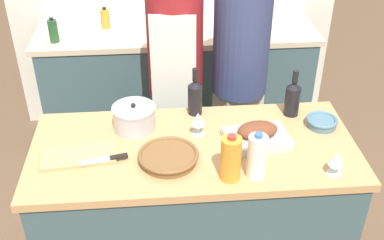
{
  "coord_description": "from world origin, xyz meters",
  "views": [
    {
      "loc": [
        -0.16,
        -1.84,
        2.3
      ],
      "look_at": [
        0.0,
        0.1,
        1.02
      ],
      "focal_mm": 45.0,
      "sensor_mm": 36.0,
      "label": 1
    }
  ],
  "objects_px": {
    "mixing_bowl": "(322,122)",
    "condiment_bottle_extra": "(53,31)",
    "wicker_basket": "(168,157)",
    "wine_glass_left": "(198,120)",
    "wine_bottle_green": "(195,96)",
    "wine_bottle_dark": "(293,97)",
    "condiment_bottle_short": "(105,19)",
    "juice_jug": "(231,159)",
    "person_cook_guest": "(240,73)",
    "person_cook_aproned": "(176,74)",
    "milk_jug": "(257,156)",
    "condiment_bottle_tall": "(152,15)",
    "cutting_board": "(79,156)",
    "stock_pot": "(134,118)",
    "wine_glass_right": "(337,159)",
    "roasting_pan": "(257,136)",
    "knife_chef": "(106,159)"
  },
  "relations": [
    {
      "from": "wine_bottle_green",
      "to": "wine_bottle_dark",
      "type": "distance_m",
      "value": 0.5
    },
    {
      "from": "wine_bottle_green",
      "to": "person_cook_aproned",
      "type": "bearing_deg",
      "value": 98.73
    },
    {
      "from": "stock_pot",
      "to": "wine_glass_right",
      "type": "relative_size",
      "value": 1.82
    },
    {
      "from": "juice_jug",
      "to": "knife_chef",
      "type": "distance_m",
      "value": 0.57
    },
    {
      "from": "wine_glass_right",
      "to": "knife_chef",
      "type": "relative_size",
      "value": 0.55
    },
    {
      "from": "mixing_bowl",
      "to": "condiment_bottle_tall",
      "type": "bearing_deg",
      "value": 119.21
    },
    {
      "from": "wicker_basket",
      "to": "person_cook_guest",
      "type": "relative_size",
      "value": 0.17
    },
    {
      "from": "cutting_board",
      "to": "person_cook_guest",
      "type": "distance_m",
      "value": 1.22
    },
    {
      "from": "wine_bottle_green",
      "to": "wine_glass_left",
      "type": "relative_size",
      "value": 2.1
    },
    {
      "from": "wine_bottle_dark",
      "to": "condiment_bottle_short",
      "type": "bearing_deg",
      "value": 129.1
    },
    {
      "from": "juice_jug",
      "to": "condiment_bottle_short",
      "type": "relative_size",
      "value": 1.43
    },
    {
      "from": "stock_pot",
      "to": "condiment_bottle_short",
      "type": "height_order",
      "value": "same"
    },
    {
      "from": "juice_jug",
      "to": "cutting_board",
      "type": "bearing_deg",
      "value": 163.57
    },
    {
      "from": "mixing_bowl",
      "to": "condiment_bottle_extra",
      "type": "relative_size",
      "value": 0.9
    },
    {
      "from": "milk_jug",
      "to": "person_cook_aproned",
      "type": "distance_m",
      "value": 1.07
    },
    {
      "from": "milk_jug",
      "to": "condiment_bottle_extra",
      "type": "bearing_deg",
      "value": 125.47
    },
    {
      "from": "wine_bottle_dark",
      "to": "person_cook_aproned",
      "type": "xyz_separation_m",
      "value": [
        -0.58,
        0.55,
        -0.13
      ]
    },
    {
      "from": "roasting_pan",
      "to": "cutting_board",
      "type": "height_order",
      "value": "roasting_pan"
    },
    {
      "from": "wicker_basket",
      "to": "person_cook_guest",
      "type": "xyz_separation_m",
      "value": [
        0.48,
        0.89,
        -0.06
      ]
    },
    {
      "from": "milk_jug",
      "to": "juice_jug",
      "type": "bearing_deg",
      "value": -176.42
    },
    {
      "from": "stock_pot",
      "to": "wine_bottle_dark",
      "type": "xyz_separation_m",
      "value": [
        0.81,
        0.07,
        0.04
      ]
    },
    {
      "from": "wine_bottle_green",
      "to": "condiment_bottle_extra",
      "type": "height_order",
      "value": "wine_bottle_green"
    },
    {
      "from": "wicker_basket",
      "to": "condiment_bottle_short",
      "type": "relative_size",
      "value": 1.76
    },
    {
      "from": "wine_bottle_dark",
      "to": "wine_glass_right",
      "type": "height_order",
      "value": "wine_bottle_dark"
    },
    {
      "from": "roasting_pan",
      "to": "wine_glass_left",
      "type": "relative_size",
      "value": 2.61
    },
    {
      "from": "wicker_basket",
      "to": "stock_pot",
      "type": "xyz_separation_m",
      "value": [
        -0.16,
        0.28,
        0.04
      ]
    },
    {
      "from": "wicker_basket",
      "to": "condiment_bottle_extra",
      "type": "bearing_deg",
      "value": 117.17
    },
    {
      "from": "wine_bottle_green",
      "to": "cutting_board",
      "type": "bearing_deg",
      "value": -148.97
    },
    {
      "from": "juice_jug",
      "to": "person_cook_guest",
      "type": "relative_size",
      "value": 0.14
    },
    {
      "from": "milk_jug",
      "to": "wine_bottle_green",
      "type": "height_order",
      "value": "wine_bottle_green"
    },
    {
      "from": "wicker_basket",
      "to": "wine_glass_right",
      "type": "distance_m",
      "value": 0.74
    },
    {
      "from": "roasting_pan",
      "to": "cutting_board",
      "type": "relative_size",
      "value": 0.92
    },
    {
      "from": "condiment_bottle_tall",
      "to": "condiment_bottle_short",
      "type": "bearing_deg",
      "value": -167.56
    },
    {
      "from": "wine_bottle_dark",
      "to": "condiment_bottle_extra",
      "type": "bearing_deg",
      "value": 142.41
    },
    {
      "from": "wine_glass_left",
      "to": "wine_bottle_green",
      "type": "bearing_deg",
      "value": 89.19
    },
    {
      "from": "roasting_pan",
      "to": "stock_pot",
      "type": "height_order",
      "value": "stock_pot"
    },
    {
      "from": "wicker_basket",
      "to": "condiment_bottle_tall",
      "type": "relative_size",
      "value": 1.99
    },
    {
      "from": "person_cook_guest",
      "to": "wine_bottle_green",
      "type": "bearing_deg",
      "value": -145.55
    },
    {
      "from": "stock_pot",
      "to": "milk_jug",
      "type": "relative_size",
      "value": 0.97
    },
    {
      "from": "mixing_bowl",
      "to": "condiment_bottle_short",
      "type": "xyz_separation_m",
      "value": [
        -1.17,
        1.42,
        0.03
      ]
    },
    {
      "from": "milk_jug",
      "to": "condiment_bottle_short",
      "type": "xyz_separation_m",
      "value": [
        -0.77,
        1.77,
        -0.04
      ]
    },
    {
      "from": "wine_glass_right",
      "to": "condiment_bottle_extra",
      "type": "relative_size",
      "value": 0.68
    },
    {
      "from": "wine_bottle_dark",
      "to": "wine_glass_left",
      "type": "height_order",
      "value": "wine_bottle_dark"
    },
    {
      "from": "stock_pot",
      "to": "condiment_bottle_extra",
      "type": "xyz_separation_m",
      "value": [
        -0.57,
        1.13,
        0.01
      ]
    },
    {
      "from": "stock_pot",
      "to": "wine_bottle_dark",
      "type": "bearing_deg",
      "value": 4.57
    },
    {
      "from": "condiment_bottle_short",
      "to": "wine_glass_left",
      "type": "bearing_deg",
      "value": -69.2
    },
    {
      "from": "milk_jug",
      "to": "condiment_bottle_short",
      "type": "bearing_deg",
      "value": 113.39
    },
    {
      "from": "stock_pot",
      "to": "condiment_bottle_extra",
      "type": "relative_size",
      "value": 1.23
    },
    {
      "from": "juice_jug",
      "to": "wine_glass_left",
      "type": "height_order",
      "value": "juice_jug"
    },
    {
      "from": "mixing_bowl",
      "to": "wine_bottle_green",
      "type": "bearing_deg",
      "value": 164.0
    }
  ]
}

